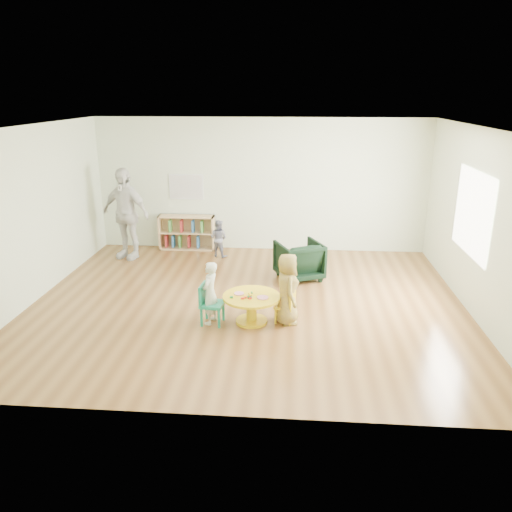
# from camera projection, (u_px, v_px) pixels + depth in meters

# --- Properties ---
(room) EXTENTS (7.10, 7.00, 2.80)m
(room) POSITION_uv_depth(u_px,v_px,m) (248.00, 188.00, 7.57)
(room) COLOR brown
(room) RESTS_ON ground
(activity_table) EXTENTS (0.86, 0.86, 0.47)m
(activity_table) POSITION_uv_depth(u_px,v_px,m) (251.00, 304.00, 7.40)
(activity_table) COLOR yellow
(activity_table) RESTS_ON ground
(kid_chair_left) EXTENTS (0.36, 0.36, 0.62)m
(kid_chair_left) POSITION_uv_depth(u_px,v_px,m) (209.00, 303.00, 7.36)
(kid_chair_left) COLOR #188664
(kid_chair_left) RESTS_ON ground
(kid_chair_right) EXTENTS (0.33, 0.33, 0.51)m
(kid_chair_right) POSITION_uv_depth(u_px,v_px,m) (287.00, 305.00, 7.40)
(kid_chair_right) COLOR yellow
(kid_chair_right) RESTS_ON ground
(bookshelf) EXTENTS (1.20, 0.30, 0.75)m
(bookshelf) POSITION_uv_depth(u_px,v_px,m) (187.00, 232.00, 10.88)
(bookshelf) COLOR tan
(bookshelf) RESTS_ON ground
(alphabet_poster) EXTENTS (0.74, 0.01, 0.54)m
(alphabet_poster) POSITION_uv_depth(u_px,v_px,m) (186.00, 187.00, 10.69)
(alphabet_poster) COLOR white
(alphabet_poster) RESTS_ON ground
(armchair) EXTENTS (1.00, 1.01, 0.70)m
(armchair) POSITION_uv_depth(u_px,v_px,m) (299.00, 260.00, 9.13)
(armchair) COLOR black
(armchair) RESTS_ON ground
(child_left) EXTENTS (0.31, 0.39, 0.95)m
(child_left) POSITION_uv_depth(u_px,v_px,m) (210.00, 293.00, 7.33)
(child_left) COLOR silver
(child_left) RESTS_ON ground
(child_right) EXTENTS (0.45, 0.59, 1.08)m
(child_right) POSITION_uv_depth(u_px,v_px,m) (287.00, 289.00, 7.32)
(child_right) COLOR yellow
(child_right) RESTS_ON ground
(toddler) EXTENTS (0.46, 0.41, 0.78)m
(toddler) POSITION_uv_depth(u_px,v_px,m) (219.00, 238.00, 10.36)
(toddler) COLOR #191D3F
(toddler) RESTS_ON ground
(adult_caretaker) EXTENTS (1.18, 0.80, 1.87)m
(adult_caretaker) POSITION_uv_depth(u_px,v_px,m) (125.00, 214.00, 10.13)
(adult_caretaker) COLOR silver
(adult_caretaker) RESTS_ON ground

